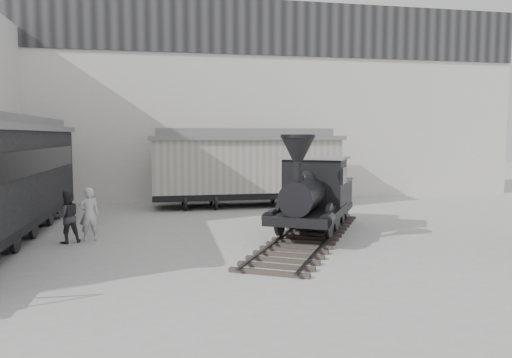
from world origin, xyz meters
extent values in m
plane|color=#9E9E9B|center=(0.00, 0.00, 0.00)|extent=(90.00, 90.00, 0.00)
cube|color=silver|center=(0.00, 15.00, 5.50)|extent=(34.00, 2.40, 11.00)
cube|color=#232326|center=(0.00, 13.75, 9.50)|extent=(34.00, 0.12, 3.00)
cube|color=#312925|center=(0.77, 2.89, 0.09)|extent=(6.82, 9.76, 0.17)
cube|color=#2D2D30|center=(0.09, 3.28, 0.14)|extent=(5.00, 8.73, 0.07)
cube|color=#2D2D30|center=(1.44, 2.51, 0.14)|extent=(5.00, 8.73, 0.07)
cylinder|color=black|center=(-0.24, 2.84, 0.77)|extent=(0.70, 1.10, 1.19)
cylinder|color=black|center=(1.23, 2.00, 0.77)|extent=(0.70, 1.10, 1.19)
cylinder|color=black|center=(0.46, 4.07, 0.77)|extent=(0.70, 1.10, 1.19)
cylinder|color=black|center=(1.93, 3.23, 0.77)|extent=(0.70, 1.10, 1.19)
cube|color=black|center=(0.85, 3.03, 0.90)|extent=(3.82, 4.47, 0.30)
cylinder|color=black|center=(0.47, 2.37, 1.60)|extent=(2.18, 2.71, 1.09)
cylinder|color=black|center=(-0.01, 1.52, 2.44)|extent=(0.38, 0.38, 0.65)
cone|color=black|center=(-0.01, 1.52, 3.15)|extent=(1.42, 1.42, 0.76)
sphere|color=black|center=(0.68, 2.75, 2.12)|extent=(0.56, 0.56, 0.56)
cube|color=black|center=(1.33, 3.88, 1.89)|extent=(2.56, 2.32, 1.68)
cube|color=slate|center=(1.33, 3.88, 2.78)|extent=(2.86, 2.62, 0.09)
cube|color=black|center=(2.29, 5.58, 1.29)|extent=(2.77, 2.85, 0.98)
cylinder|color=black|center=(-2.29, 11.33, 0.41)|extent=(2.08, 0.84, 0.83)
cylinder|color=black|center=(2.48, 11.35, 0.41)|extent=(2.08, 0.84, 0.83)
cube|color=black|center=(0.10, 11.34, 0.62)|extent=(9.34, 2.63, 0.31)
cube|color=gray|center=(0.10, 11.34, 2.07)|extent=(9.34, 2.73, 2.59)
cube|color=slate|center=(0.10, 11.34, 3.47)|extent=(9.65, 3.04, 0.21)
cube|color=slate|center=(0.10, 11.34, 3.76)|extent=(8.92, 1.28, 0.37)
cylinder|color=black|center=(-9.72, 8.33, 0.45)|extent=(2.38, 0.95, 0.90)
cube|color=black|center=(-8.27, 4.43, 2.73)|extent=(0.26, 12.04, 0.81)
imported|color=silver|center=(-6.63, 4.12, 0.92)|extent=(0.74, 0.55, 1.83)
imported|color=#323234|center=(-7.31, 3.87, 0.89)|extent=(1.05, 0.95, 1.77)
camera|label=1|loc=(-4.39, -13.50, 3.59)|focal=35.00mm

